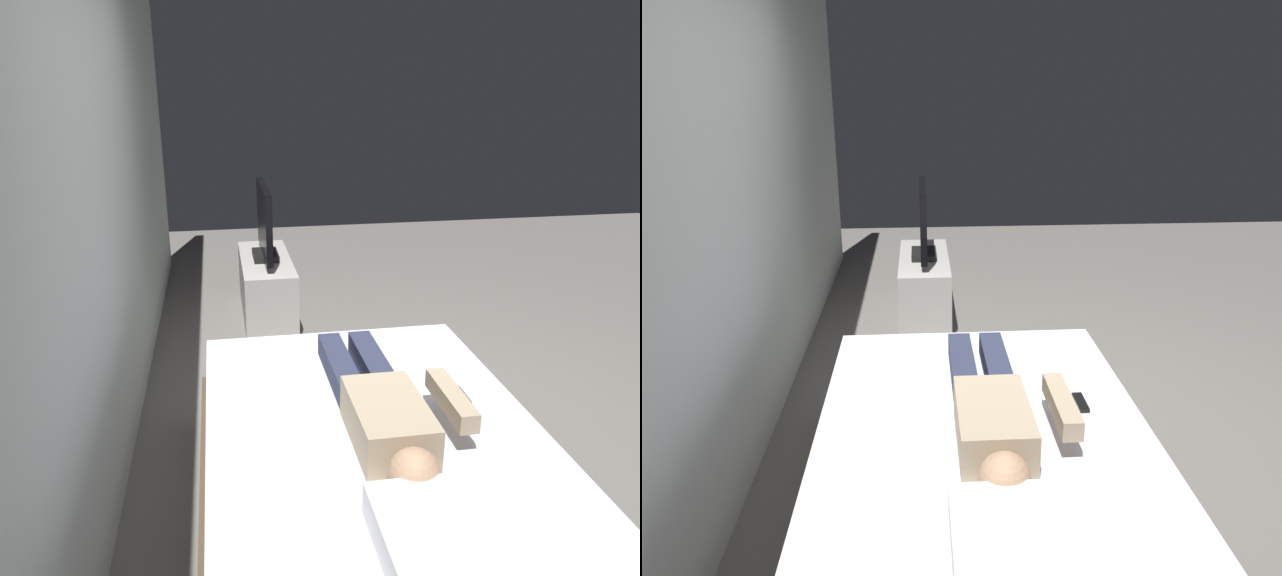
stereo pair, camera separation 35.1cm
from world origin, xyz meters
TOP-DOWN VIEW (x-y plane):
  - ground_plane at (0.00, 0.00)m, footprint 10.00×10.00m
  - back_wall at (0.40, 1.62)m, footprint 6.40×0.10m
  - bed at (-0.73, 0.47)m, footprint 2.09×1.44m
  - pillow at (-1.45, 0.47)m, footprint 0.48×0.34m
  - person at (-0.70, 0.43)m, footprint 1.26×0.46m
  - remote at (-0.55, 0.02)m, footprint 0.15×0.04m
  - tv_stand at (1.93, 0.69)m, footprint 1.10×0.40m
  - tv at (1.93, 0.69)m, footprint 0.88×0.20m

SIDE VIEW (x-z plane):
  - ground_plane at x=0.00m, z-range 0.00..0.00m
  - tv_stand at x=1.93m, z-range 0.00..0.50m
  - bed at x=-0.73m, z-range -0.01..0.53m
  - remote at x=-0.55m, z-range 0.54..0.56m
  - pillow at x=-1.45m, z-range 0.54..0.66m
  - person at x=-0.70m, z-range 0.53..0.71m
  - tv at x=1.93m, z-range 0.49..1.08m
  - back_wall at x=0.40m, z-range 0.00..2.80m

